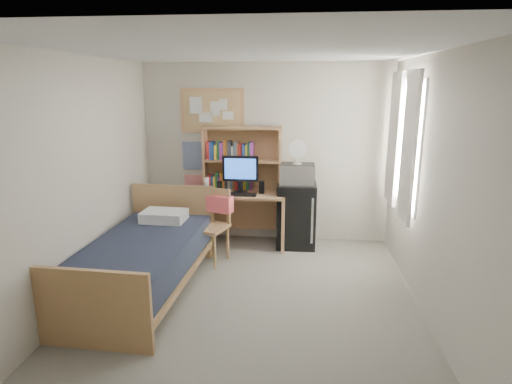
# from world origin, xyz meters

# --- Properties ---
(floor) EXTENTS (3.60, 4.20, 0.02)m
(floor) POSITION_xyz_m (0.00, 0.00, -0.01)
(floor) COLOR gray
(floor) RESTS_ON ground
(ceiling) EXTENTS (3.60, 4.20, 0.02)m
(ceiling) POSITION_xyz_m (0.00, 0.00, 2.60)
(ceiling) COLOR white
(ceiling) RESTS_ON wall_back
(wall_back) EXTENTS (3.60, 0.04, 2.60)m
(wall_back) POSITION_xyz_m (0.00, 2.10, 1.30)
(wall_back) COLOR beige
(wall_back) RESTS_ON floor
(wall_front) EXTENTS (3.60, 0.04, 2.60)m
(wall_front) POSITION_xyz_m (0.00, -2.10, 1.30)
(wall_front) COLOR beige
(wall_front) RESTS_ON floor
(wall_left) EXTENTS (0.04, 4.20, 2.60)m
(wall_left) POSITION_xyz_m (-1.80, 0.00, 1.30)
(wall_left) COLOR beige
(wall_left) RESTS_ON floor
(wall_right) EXTENTS (0.04, 4.20, 2.60)m
(wall_right) POSITION_xyz_m (1.80, 0.00, 1.30)
(wall_right) COLOR beige
(wall_right) RESTS_ON floor
(window_unit) EXTENTS (0.10, 1.40, 1.70)m
(window_unit) POSITION_xyz_m (1.75, 1.20, 1.60)
(window_unit) COLOR white
(window_unit) RESTS_ON wall_right
(curtain_left) EXTENTS (0.04, 0.55, 1.70)m
(curtain_left) POSITION_xyz_m (1.72, 0.80, 1.60)
(curtain_left) COLOR white
(curtain_left) RESTS_ON wall_right
(curtain_right) EXTENTS (0.04, 0.55, 1.70)m
(curtain_right) POSITION_xyz_m (1.72, 1.60, 1.60)
(curtain_right) COLOR white
(curtain_right) RESTS_ON wall_right
(bulletin_board) EXTENTS (0.94, 0.03, 0.64)m
(bulletin_board) POSITION_xyz_m (-0.78, 2.08, 1.92)
(bulletin_board) COLOR tan
(bulletin_board) RESTS_ON wall_back
(poster_wave) EXTENTS (0.30, 0.01, 0.42)m
(poster_wave) POSITION_xyz_m (-1.10, 2.09, 1.25)
(poster_wave) COLOR navy
(poster_wave) RESTS_ON wall_back
(poster_japan) EXTENTS (0.28, 0.01, 0.36)m
(poster_japan) POSITION_xyz_m (-1.10, 2.09, 0.78)
(poster_japan) COLOR red
(poster_japan) RESTS_ON wall_back
(desk) EXTENTS (1.28, 0.64, 0.80)m
(desk) POSITION_xyz_m (-0.32, 1.76, 0.40)
(desk) COLOR tan
(desk) RESTS_ON floor
(desk_chair) EXTENTS (0.61, 0.61, 0.97)m
(desk_chair) POSITION_xyz_m (-0.66, 1.09, 0.49)
(desk_chair) COLOR tan
(desk_chair) RESTS_ON floor
(mini_fridge) EXTENTS (0.56, 0.56, 0.93)m
(mini_fridge) POSITION_xyz_m (0.47, 1.81, 0.47)
(mini_fridge) COLOR black
(mini_fridge) RESTS_ON floor
(bed) EXTENTS (1.19, 2.23, 0.60)m
(bed) POSITION_xyz_m (-1.23, 0.18, 0.30)
(bed) COLOR #191F2E
(bed) RESTS_ON floor
(hutch) EXTENTS (1.12, 0.29, 0.92)m
(hutch) POSITION_xyz_m (-0.32, 1.91, 1.26)
(hutch) COLOR tan
(hutch) RESTS_ON desk
(monitor) EXTENTS (0.50, 0.04, 0.54)m
(monitor) POSITION_xyz_m (-0.32, 1.70, 1.07)
(monitor) COLOR black
(monitor) RESTS_ON desk
(keyboard) EXTENTS (0.48, 0.15, 0.02)m
(keyboard) POSITION_xyz_m (-0.32, 1.56, 0.81)
(keyboard) COLOR black
(keyboard) RESTS_ON desk
(speaker_left) EXTENTS (0.07, 0.07, 0.16)m
(speaker_left) POSITION_xyz_m (-0.62, 1.70, 0.88)
(speaker_left) COLOR black
(speaker_left) RESTS_ON desk
(speaker_right) EXTENTS (0.07, 0.07, 0.18)m
(speaker_right) POSITION_xyz_m (-0.02, 1.70, 0.89)
(speaker_right) COLOR black
(speaker_right) RESTS_ON desk
(water_bottle) EXTENTS (0.06, 0.06, 0.22)m
(water_bottle) POSITION_xyz_m (-0.80, 1.66, 0.91)
(water_bottle) COLOR white
(water_bottle) RESTS_ON desk
(hoodie) EXTENTS (0.49, 0.28, 0.22)m
(hoodie) POSITION_xyz_m (-0.60, 1.28, 0.75)
(hoodie) COLOR #F25C5D
(hoodie) RESTS_ON desk_chair
(microwave) EXTENTS (0.49, 0.37, 0.28)m
(microwave) POSITION_xyz_m (0.47, 1.79, 1.07)
(microwave) COLOR silver
(microwave) RESTS_ON mini_fridge
(desk_fan) EXTENTS (0.25, 0.25, 0.30)m
(desk_fan) POSITION_xyz_m (0.47, 1.79, 1.36)
(desk_fan) COLOR white
(desk_fan) RESTS_ON microwave
(pillow) EXTENTS (0.56, 0.40, 0.13)m
(pillow) POSITION_xyz_m (-1.20, 0.93, 0.66)
(pillow) COLOR white
(pillow) RESTS_ON bed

